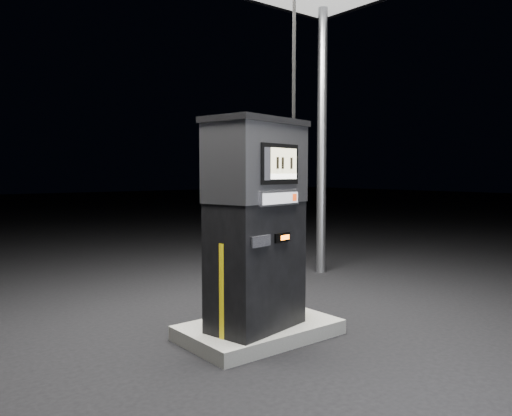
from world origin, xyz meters
TOP-DOWN VIEW (x-y plane):
  - ground at (0.00, 0.00)m, footprint 80.00×80.00m
  - pump_island at (0.00, 0.00)m, footprint 1.60×1.00m
  - fuel_dispenser at (-0.11, -0.10)m, footprint 1.22×0.83m
  - bollard_left at (-0.55, -0.17)m, footprint 0.13×0.13m
  - bollard_right at (0.55, -0.04)m, footprint 0.16×0.16m

SIDE VIEW (x-z plane):
  - ground at x=0.00m, z-range 0.00..0.00m
  - pump_island at x=0.00m, z-range 0.00..0.15m
  - bollard_left at x=-0.55m, z-range 0.15..1.06m
  - bollard_right at x=0.55m, z-range 0.15..1.16m
  - fuel_dispenser at x=-0.11m, z-range -0.95..3.42m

